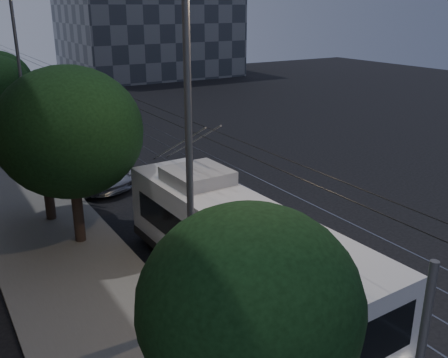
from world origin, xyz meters
TOP-DOWN VIEW (x-y plane):
  - ground at (0.00, 0.00)m, footprint 120.00×120.00m
  - sidewalk at (-7.50, 20.00)m, footprint 5.00×90.00m
  - tram_rails at (2.50, 20.00)m, footprint 4.52×90.00m
  - overhead_wires at (-4.97, 20.00)m, footprint 2.23×90.00m
  - trolleybus at (-2.90, -1.16)m, footprint 3.04×12.59m
  - pickup_silver at (-4.30, 12.73)m, footprint 5.30×7.33m
  - car_white_a at (-2.70, 16.18)m, footprint 3.47×4.78m
  - car_white_b at (-2.91, 23.14)m, footprint 2.73×4.77m
  - car_white_c at (-3.86, 29.00)m, footprint 2.05×4.53m
  - car_white_d at (-4.30, 31.30)m, footprint 2.82×4.42m
  - tree_0 at (-6.50, -7.04)m, footprint 4.44×4.44m
  - tree_1 at (-6.50, 5.51)m, footprint 5.76×5.76m
  - tree_2 at (-7.00, 8.51)m, footprint 4.15×4.15m
  - streetlamp_near at (-4.77, -2.12)m, footprint 2.64×0.44m
  - streetlamp_far at (-5.38, 19.00)m, footprint 2.58×0.44m

SIDE VIEW (x-z plane):
  - ground at x=0.00m, z-range 0.00..0.00m
  - tram_rails at x=2.50m, z-range 0.00..0.02m
  - sidewalk at x=-7.50m, z-range 0.00..0.15m
  - car_white_b at x=-2.91m, z-range 0.00..1.30m
  - car_white_d at x=-4.30m, z-range 0.00..1.40m
  - car_white_c at x=-3.86m, z-range 0.00..1.44m
  - car_white_a at x=-2.70m, z-range 0.00..1.51m
  - pickup_silver at x=-4.30m, z-range 0.00..1.85m
  - trolleybus at x=-2.90m, z-range -1.09..4.54m
  - overhead_wires at x=-4.97m, z-range 0.47..6.47m
  - tree_0 at x=-6.50m, z-range 0.99..7.00m
  - tree_2 at x=-7.00m, z-range 1.14..7.20m
  - tree_1 at x=-6.50m, z-range 1.11..8.52m
  - streetlamp_far at x=-5.38m, z-range 1.06..11.84m
  - streetlamp_near at x=-4.77m, z-range 1.07..12.14m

